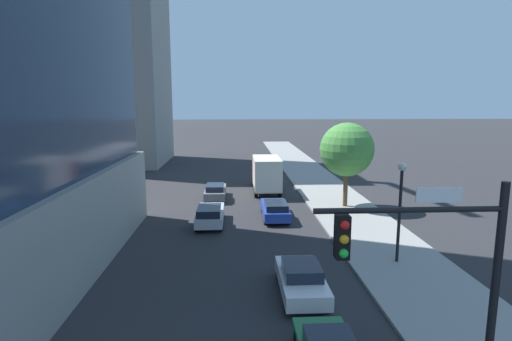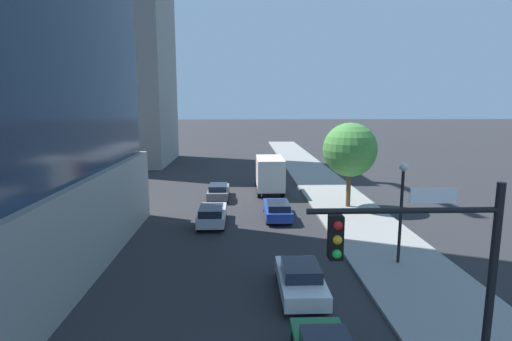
% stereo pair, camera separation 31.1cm
% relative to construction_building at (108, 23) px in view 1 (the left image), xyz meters
% --- Properties ---
extents(sidewalk, '(5.42, 120.00, 0.15)m').
position_rel_construction_building_xyz_m(sidewalk, '(25.56, -31.39, -18.88)').
color(sidewalk, gray).
rests_on(sidewalk, ground).
extents(construction_building, '(15.03, 24.55, 42.79)m').
position_rel_construction_building_xyz_m(construction_building, '(0.00, 0.00, 0.00)').
color(construction_building, gray).
rests_on(construction_building, ground).
extents(traffic_light_pole, '(4.64, 0.48, 6.46)m').
position_rel_construction_building_xyz_m(traffic_light_pole, '(21.67, -48.73, -14.46)').
color(traffic_light_pole, black).
rests_on(traffic_light_pole, sidewalk).
extents(street_lamp, '(0.44, 0.44, 5.29)m').
position_rel_construction_building_xyz_m(street_lamp, '(25.39, -37.80, -15.29)').
color(street_lamp, black).
rests_on(street_lamp, sidewalk).
extents(street_tree, '(4.28, 4.28, 6.74)m').
position_rel_construction_building_xyz_m(street_tree, '(25.76, -26.18, -14.21)').
color(street_tree, brown).
rests_on(street_tree, sidewalk).
extents(car_silver, '(1.84, 4.54, 1.49)m').
position_rel_construction_building_xyz_m(car_silver, '(15.11, -30.42, -18.19)').
color(car_silver, '#B7B7BC').
rests_on(car_silver, ground).
extents(car_blue, '(1.84, 4.74, 1.38)m').
position_rel_construction_building_xyz_m(car_blue, '(19.79, -29.00, -18.25)').
color(car_blue, '#233D9E').
rests_on(car_blue, ground).
extents(car_white, '(1.90, 4.45, 1.45)m').
position_rel_construction_building_xyz_m(car_white, '(19.79, -40.95, -18.23)').
color(car_white, silver).
rests_on(car_white, ground).
extents(car_gray, '(1.79, 4.55, 1.40)m').
position_rel_construction_building_xyz_m(car_gray, '(15.11, -22.68, -18.24)').
color(car_gray, slate).
rests_on(car_gray, ground).
extents(box_truck, '(2.42, 7.04, 3.42)m').
position_rel_construction_building_xyz_m(box_truck, '(19.79, -20.17, -17.06)').
color(box_truck, '#B21E1E').
rests_on(box_truck, ground).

